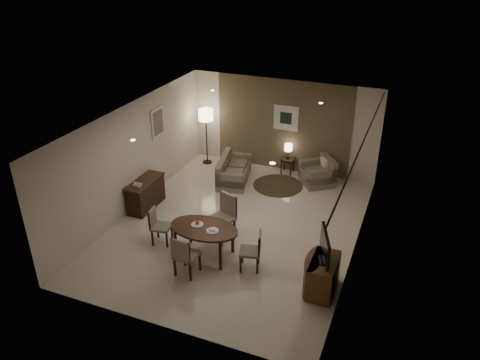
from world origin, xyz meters
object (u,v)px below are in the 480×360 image
at_px(floor_lamp, 207,137).
at_px(dining_table, 204,241).
at_px(sofa, 234,170).
at_px(console_desk, 146,194).
at_px(chair_near, 187,255).
at_px(tv_cabinet, 323,276).
at_px(chair_left, 161,226).
at_px(side_table, 287,166).
at_px(armchair, 318,171).
at_px(chair_right, 250,251).
at_px(chair_far, 221,218).

bearing_deg(floor_lamp, dining_table, -65.20).
relative_size(sofa, floor_lamp, 0.89).
bearing_deg(console_desk, chair_near, -41.97).
distance_m(tv_cabinet, chair_left, 3.72).
bearing_deg(floor_lamp, console_desk, -95.24).
bearing_deg(tv_cabinet, chair_left, 175.82).
height_order(dining_table, side_table, dining_table).
relative_size(console_desk, dining_table, 0.80).
bearing_deg(side_table, armchair, -19.41).
distance_m(sofa, floor_lamp, 1.57).
height_order(console_desk, chair_near, chair_near).
bearing_deg(chair_right, sofa, -168.55).
bearing_deg(dining_table, chair_right, -3.18).
distance_m(chair_far, chair_left, 1.33).
relative_size(dining_table, side_table, 3.27).
xyz_separation_m(dining_table, chair_right, (1.06, -0.06, 0.08)).
relative_size(tv_cabinet, chair_near, 0.98).
bearing_deg(side_table, chair_right, -82.91).
bearing_deg(chair_near, armchair, -102.39).
relative_size(chair_near, armchair, 1.07).
bearing_deg(dining_table, chair_far, 84.69).
xyz_separation_m(chair_near, side_table, (0.54, 5.25, -0.23)).
height_order(chair_right, armchair, chair_right).
height_order(chair_right, floor_lamp, floor_lamp).
relative_size(sofa, side_table, 3.30).
xyz_separation_m(tv_cabinet, floor_lamp, (-4.61, 4.52, 0.50)).
height_order(chair_left, sofa, chair_left).
height_order(sofa, armchair, armchair).
bearing_deg(floor_lamp, chair_near, -68.83).
bearing_deg(sofa, console_desk, 133.48).
bearing_deg(chair_near, chair_right, -146.04).
bearing_deg(console_desk, dining_table, -29.94).
distance_m(chair_far, armchair, 3.77).
relative_size(tv_cabinet, floor_lamp, 0.53).
bearing_deg(chair_far, armchair, 89.53).
xyz_separation_m(chair_near, chair_far, (0.13, 1.41, 0.07)).
distance_m(chair_far, sofa, 2.90).
xyz_separation_m(console_desk, sofa, (1.51, 2.18, -0.02)).
height_order(armchair, floor_lamp, floor_lamp).
bearing_deg(tv_cabinet, sofa, 132.54).
relative_size(dining_table, chair_far, 1.41).
xyz_separation_m(console_desk, floor_lamp, (0.28, 3.02, 0.48)).
relative_size(tv_cabinet, sofa, 0.60).
bearing_deg(console_desk, floor_lamp, 84.76).
height_order(dining_table, chair_right, chair_right).
height_order(dining_table, sofa, sofa).
height_order(console_desk, side_table, console_desk).
bearing_deg(chair_right, chair_far, -144.03).
xyz_separation_m(armchair, floor_lamp, (-3.45, 0.11, 0.47)).
distance_m(chair_left, sofa, 3.43).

